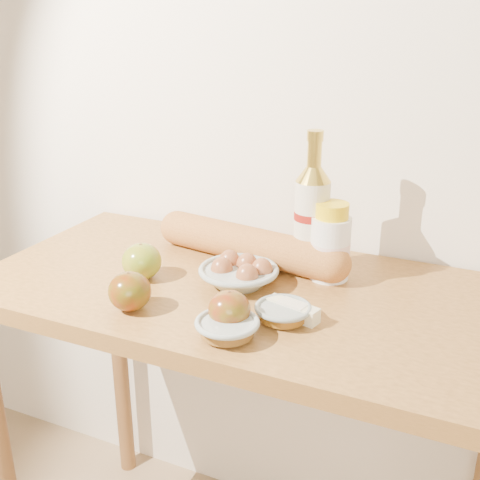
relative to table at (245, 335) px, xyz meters
name	(u,v)px	position (x,y,z in m)	size (l,w,h in m)	color
back_wall	(301,84)	(0.00, 0.33, 0.52)	(3.50, 0.02, 2.60)	white
table	(245,335)	(0.00, 0.00, 0.00)	(1.20, 0.60, 0.90)	#AE7938
bourbon_bottle	(312,216)	(0.10, 0.14, 0.26)	(0.10, 0.10, 0.33)	beige
cream_bottle	(330,244)	(0.15, 0.12, 0.21)	(0.11, 0.11, 0.18)	white
egg_bowl	(240,273)	(-0.02, 0.01, 0.15)	(0.21, 0.21, 0.06)	#92A09A
baguette	(249,244)	(-0.05, 0.13, 0.17)	(0.53, 0.16, 0.09)	#C6803C
apple_yellowgreen	(142,261)	(-0.23, -0.06, 0.16)	(0.11, 0.11, 0.08)	olive
apple_redgreen_front	(130,291)	(-0.17, -0.19, 0.16)	(0.09, 0.09, 0.08)	maroon
apple_redgreen_right	(229,310)	(0.05, -0.18, 0.16)	(0.09, 0.09, 0.08)	maroon
sugar_bowl	(227,328)	(0.06, -0.21, 0.14)	(0.15, 0.15, 0.03)	#97A5A1
syrup_bowl	(283,312)	(0.13, -0.11, 0.14)	(0.12, 0.12, 0.03)	gray
butter_stick	(293,310)	(0.14, -0.09, 0.14)	(0.12, 0.06, 0.03)	beige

